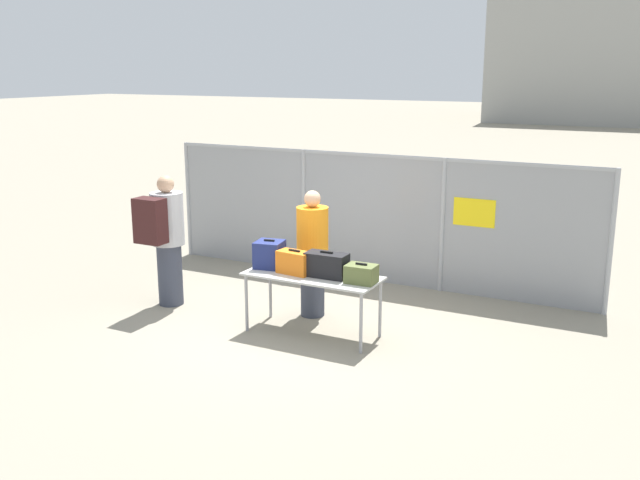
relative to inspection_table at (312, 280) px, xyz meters
The scene contains 11 objects.
ground_plane 0.76m from the inspection_table, 163.24° to the left, with size 120.00×120.00×0.00m, color gray.
fence_section 2.47m from the inspection_table, 96.57° to the left, with size 6.95×0.07×1.98m.
inspection_table is the anchor object (origin of this frame).
suitcase_navy 0.69m from the inspection_table, behind, with size 0.39×0.39×0.36m.
suitcase_orange 0.31m from the inspection_table, behind, with size 0.45×0.26×0.30m.
suitcase_black 0.28m from the inspection_table, ahead, with size 0.52×0.26×0.32m.
suitcase_olive 0.68m from the inspection_table, ahead, with size 0.36×0.27×0.24m.
traveler_hooded 2.32m from the inspection_table, behind, with size 0.45×0.70×1.81m.
security_worker_near 0.72m from the inspection_table, 117.89° to the left, with size 0.42×0.42×1.69m.
utility_trailer 4.33m from the inspection_table, 87.62° to the left, with size 4.50×2.14×0.62m.
distant_hangar 41.12m from the inspection_table, 90.06° to the left, with size 14.31×12.17×7.44m.
Camera 1 is at (4.20, -7.46, 3.24)m, focal length 40.00 mm.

